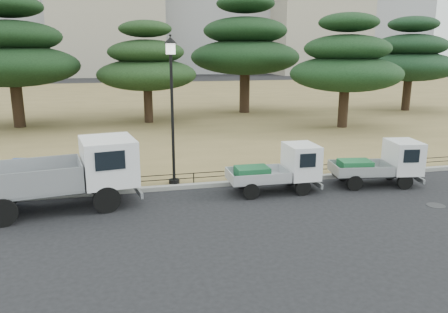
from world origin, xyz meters
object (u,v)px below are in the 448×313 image
object	(u,v)px
street_lamp	(172,87)
tarp_pile	(15,178)
truck_large	(66,172)
truck_kei_front	(280,169)
truck_kei_rear	(382,163)

from	to	relation	value
street_lamp	tarp_pile	xyz separation A→B (m)	(-5.61, 0.42, -3.16)
tarp_pile	street_lamp	bearing A→B (deg)	-4.29
truck_large	street_lamp	distance (m)	4.68
truck_kei_front	street_lamp	world-z (taller)	street_lamp
truck_kei_rear	street_lamp	distance (m)	8.44
truck_kei_front	truck_large	bearing A→B (deg)	-179.19
street_lamp	tarp_pile	size ratio (longest dim) A/B	2.86
tarp_pile	truck_large	bearing A→B (deg)	-43.63
street_lamp	tarp_pile	world-z (taller)	street_lamp
truck_large	street_lamp	xyz separation A→B (m)	(3.65, 1.44, 2.54)
tarp_pile	truck_kei_front	bearing A→B (deg)	-11.24
truck_kei_front	truck_kei_rear	distance (m)	4.07
truck_large	truck_kei_rear	distance (m)	11.43
truck_large	tarp_pile	bearing A→B (deg)	127.13
truck_kei_rear	tarp_pile	bearing A→B (deg)	-179.71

